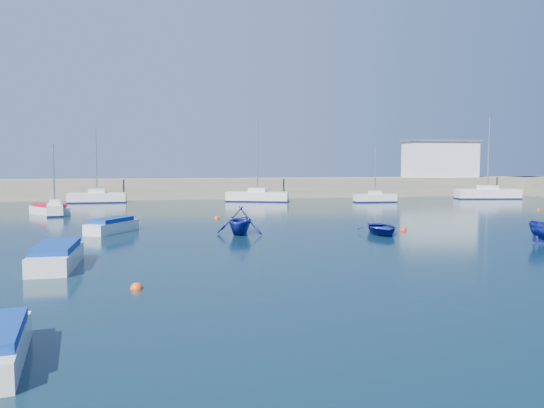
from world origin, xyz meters
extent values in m
plane|color=black|center=(0.00, 0.00, 0.00)|extent=(220.00, 220.00, 0.00)
cube|color=gray|center=(0.00, 46.00, 1.30)|extent=(96.00, 4.50, 2.60)
cube|color=silver|center=(30.00, 46.00, 5.10)|extent=(10.00, 4.00, 5.00)
cube|color=silver|center=(-18.02, 26.46, 0.49)|extent=(2.26, 4.88, 0.98)
cylinder|color=#B7BABC|center=(-18.02, 26.46, 3.69)|extent=(0.15, 0.15, 5.41)
cube|color=silver|center=(-16.29, 40.69, 0.58)|extent=(6.60, 1.88, 1.16)
cylinder|color=#B7BABC|center=(-16.29, 40.69, 4.95)|extent=(0.17, 0.17, 7.58)
cube|color=silver|center=(2.55, 39.08, 0.59)|extent=(7.75, 4.38, 1.18)
cylinder|color=#B7BABC|center=(2.55, 39.08, 5.47)|extent=(0.17, 0.17, 8.60)
cube|color=silver|center=(16.16, 35.48, 0.48)|extent=(5.05, 1.50, 0.96)
cylinder|color=#B7BABC|center=(16.16, 35.48, 3.85)|extent=(0.14, 0.14, 5.78)
cube|color=silver|center=(32.73, 38.36, 0.62)|extent=(8.32, 3.40, 1.25)
cylinder|color=#B7BABC|center=(32.73, 38.36, 5.90)|extent=(0.18, 0.18, 9.30)
cube|color=silver|center=(-12.69, 1.28, 0.40)|extent=(1.82, 4.95, 0.80)
cube|color=navy|center=(-12.69, 1.28, 0.95)|extent=(1.71, 3.72, 0.30)
cube|color=silver|center=(-11.55, 13.11, 0.37)|extent=(3.39, 4.32, 0.74)
cube|color=navy|center=(-11.55, 13.11, 0.88)|extent=(2.79, 3.39, 0.28)
cube|color=silver|center=(-18.61, 27.01, 0.36)|extent=(4.20, 4.77, 0.71)
cube|color=#B30C24|center=(-18.61, 27.01, 0.84)|extent=(3.42, 3.78, 0.27)
imported|color=navy|center=(6.27, 9.13, 0.39)|extent=(3.12, 4.07, 0.78)
imported|color=navy|center=(-3.03, 10.79, 0.93)|extent=(4.05, 4.35, 1.87)
sphere|color=#FD460D|center=(-8.79, -3.63, 0.00)|extent=(0.48, 0.48, 0.48)
sphere|color=red|center=(8.50, 10.58, 0.00)|extent=(0.50, 0.50, 0.50)
sphere|color=#FD460D|center=(-3.81, 20.86, 0.00)|extent=(0.44, 0.44, 0.44)
sphere|color=red|center=(28.17, 22.45, 0.00)|extent=(0.39, 0.39, 0.39)
camera|label=1|loc=(-7.30, -24.15, 4.86)|focal=35.00mm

